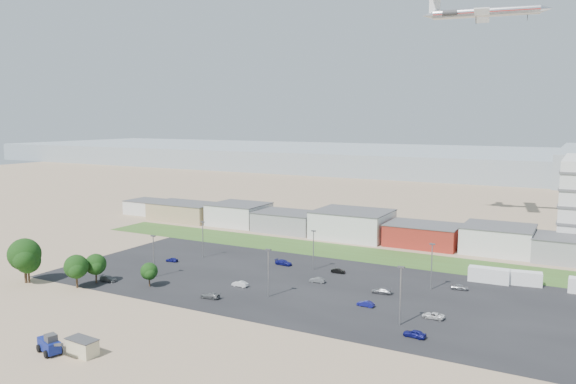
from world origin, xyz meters
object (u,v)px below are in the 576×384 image
Objects in this scene: airliner at (485,12)px; parked_car_0 at (433,316)px; box_trailer_a at (489,275)px; parked_car_2 at (415,334)px; telehandler at (49,343)px; parked_car_1 at (366,304)px; portable_shed at (82,347)px; parked_car_8 at (460,287)px; parked_car_3 at (210,295)px; parked_car_5 at (172,260)px; parked_car_12 at (381,291)px; parked_car_7 at (317,280)px; parked_car_10 at (108,279)px; tree_far_left at (25,258)px; parked_car_11 at (338,271)px; parked_car_4 at (240,284)px; parked_car_6 at (284,262)px.

airliner is 118.38m from parked_car_0.
parked_car_2 is (-5.64, -39.01, -0.97)m from box_trailer_a.
parked_car_1 is at bearing 69.28° from telehandler.
parked_car_8 is at bearing 58.52° from portable_shed.
box_trailer_a is at bearing 125.25° from parked_car_3.
parked_car_3 is (0.95, 31.56, -0.70)m from portable_shed.
parked_car_5 is 0.78× the size of parked_car_12.
parked_car_10 reaches higher than parked_car_7.
telehandler is at bearing -45.67° from parked_car_0.
parked_car_11 is at bearing 34.77° from tree_far_left.
parked_car_4 is 1.15× the size of parked_car_5.
parked_car_6 is 1.09× the size of parked_car_12.
parked_car_6 is at bearing 175.31° from parked_car_3.
parked_car_12 is at bearing 63.42° from portable_shed.
telehandler is at bearing 157.13° from parked_car_11.
airliner is at bearing 161.80° from parked_car_4.
parked_car_6 is (-28.90, 19.58, 0.09)m from parked_car_1.
parked_car_4 is (1.83, 41.14, -0.70)m from portable_shed.
parked_car_10 is 60.14m from parked_car_12.
telehandler is 57.47m from parked_car_7.
tree_far_left reaches higher than parked_car_8.
tree_far_left reaches higher than parked_car_12.
parked_car_4 is 0.89× the size of parked_car_12.
parked_car_6 is 14.86m from parked_car_11.
box_trailer_a is 33.71m from parked_car_1.
box_trailer_a is 1.93× the size of parked_car_6.
parked_car_11 is at bearing -112.16° from airliner.
box_trailer_a reaches higher than parked_car_11.
airliner is (-14.55, 66.71, 68.38)m from box_trailer_a.
tree_far_left is at bearing -64.60° from parked_car_4.
parked_car_1 is at bearing -79.26° from parked_car_10.
parked_car_0 is (43.43, 41.46, -0.75)m from portable_shed.
telehandler is 2.46× the size of parked_car_5.
parked_car_11 is at bearing 85.23° from parked_car_8.
parked_car_6 is at bearing -120.39° from parked_car_2.
parked_car_1 is 34.91m from parked_car_6.
parked_car_6 is at bearing 102.40° from telehandler.
box_trailer_a reaches higher than parked_car_8.
parked_car_0 is at bearing 47.84° from portable_shed.
parked_car_7 is at bearing -97.91° from parked_car_12.
tree_far_left is at bearing -73.90° from parked_car_0.
parked_car_5 is (16.32, 29.69, -5.10)m from tree_far_left.
telehandler is (-5.07, -1.92, 0.33)m from portable_shed.
tree_far_left is 2.97× the size of parked_car_2.
box_trailer_a is 2.62× the size of parked_car_11.
parked_car_2 is at bearing 53.25° from parked_car_1.
box_trailer_a is at bearing 122.22° from parked_car_4.
parked_car_5 is (-25.02, 50.69, -0.76)m from portable_shed.
parked_car_3 is at bearing 148.36° from parked_car_11.
parked_car_11 is (21.35, 62.91, -1.08)m from telehandler.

